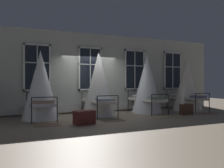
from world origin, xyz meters
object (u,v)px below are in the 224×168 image
object	(u,v)px
cot_second	(41,86)
suitcase_dark	(186,109)
cot_third	(99,84)
cot_fourth	(147,84)
travel_trunk	(84,117)
cot_fifth	(187,84)

from	to	relation	value
cot_second	suitcase_dark	xyz separation A→B (m)	(5.72, -1.24, -1.00)
cot_third	cot_second	bearing A→B (deg)	89.98
suitcase_dark	cot_fourth	bearing A→B (deg)	138.64
travel_trunk	cot_fourth	bearing A→B (deg)	25.65
cot_second	travel_trunk	size ratio (longest dim) A/B	3.94
cot_fourth	suitcase_dark	bearing A→B (deg)	-137.53
cot_fifth	suitcase_dark	size ratio (longest dim) A/B	4.47
cot_third	cot_fourth	world-z (taller)	cot_third
suitcase_dark	cot_second	bearing A→B (deg)	173.01
cot_fourth	cot_fifth	distance (m)	2.24
cot_fourth	cot_fifth	size ratio (longest dim) A/B	1.01
cot_second	cot_fifth	distance (m)	6.80
cot_third	cot_fifth	world-z (taller)	cot_third
cot_third	travel_trunk	bearing A→B (deg)	146.17
cot_second	cot_third	xyz separation A→B (m)	(2.27, -0.03, 0.04)
cot_fifth	travel_trunk	distance (m)	5.96
cot_fourth	cot_fifth	bearing A→B (deg)	-91.79
cot_second	suitcase_dark	bearing A→B (deg)	-102.35
suitcase_dark	cot_fifth	bearing A→B (deg)	53.03
cot_second	cot_fourth	size ratio (longest dim) A/B	0.97
cot_fifth	travel_trunk	size ratio (longest dim) A/B	4.02
cot_second	cot_fourth	bearing A→B (deg)	-90.33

